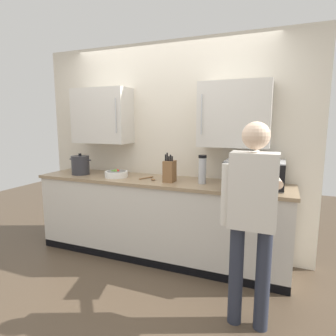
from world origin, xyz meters
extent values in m
plane|color=#4C3D2D|center=(0.00, 0.00, 0.00)|extent=(9.45, 9.45, 0.00)
cube|color=beige|center=(0.00, 1.14, 1.27)|extent=(3.44, 0.10, 2.54)
cube|color=beige|center=(-0.83, 0.93, 1.66)|extent=(0.74, 0.32, 0.68)
cylinder|color=#B7BABF|center=(-0.52, 0.75, 1.66)|extent=(0.01, 0.01, 0.41)
cube|color=beige|center=(0.83, 0.93, 1.66)|extent=(0.74, 0.32, 0.68)
cylinder|color=#B7BABF|center=(0.52, 0.75, 1.66)|extent=(0.01, 0.01, 0.41)
cube|color=beige|center=(0.00, 0.78, 0.45)|extent=(2.93, 0.59, 0.90)
cube|color=#937A5B|center=(0.00, 0.78, 0.92)|extent=(2.97, 0.63, 0.03)
cube|color=black|center=(0.00, 0.51, 0.04)|extent=(2.93, 0.04, 0.09)
cube|color=#B7BABF|center=(1.07, 0.82, 1.07)|extent=(0.57, 0.40, 0.27)
cube|color=beige|center=(0.99, 0.81, 1.07)|extent=(0.37, 0.34, 0.22)
cube|color=black|center=(1.27, 0.62, 1.07)|extent=(0.16, 0.01, 0.25)
cube|color=black|center=(0.84, 0.43, 1.07)|extent=(0.14, 0.40, 0.25)
cube|color=brown|center=(0.18, 0.71, 1.05)|extent=(0.11, 0.15, 0.23)
cylinder|color=black|center=(0.14, 0.69, 1.20)|extent=(0.02, 0.02, 0.07)
cylinder|color=black|center=(0.16, 0.69, 1.21)|extent=(0.02, 0.02, 0.09)
cylinder|color=black|center=(0.18, 0.69, 1.19)|extent=(0.02, 0.02, 0.05)
cylinder|color=black|center=(0.19, 0.69, 1.20)|extent=(0.02, 0.02, 0.07)
cylinder|color=black|center=(0.21, 0.69, 1.20)|extent=(0.02, 0.02, 0.06)
cylinder|color=white|center=(-0.52, 0.73, 0.97)|extent=(0.28, 0.28, 0.07)
cylinder|color=slate|center=(-0.52, 0.73, 0.98)|extent=(0.23, 0.23, 0.04)
sphere|color=#5B9333|center=(-0.52, 0.72, 1.00)|extent=(0.06, 0.06, 0.06)
sphere|color=#5B9333|center=(-0.57, 0.72, 1.00)|extent=(0.04, 0.04, 0.04)
sphere|color=red|center=(-0.51, 0.73, 1.00)|extent=(0.06, 0.06, 0.06)
cylinder|color=#2D2D33|center=(-1.04, 0.72, 1.04)|extent=(0.22, 0.22, 0.22)
cylinder|color=#2D2D33|center=(-1.04, 0.72, 1.16)|extent=(0.23, 0.23, 0.02)
cylinder|color=black|center=(-1.04, 0.72, 1.18)|extent=(0.04, 0.04, 0.03)
cylinder|color=#2D2D33|center=(-1.17, 0.72, 1.12)|extent=(0.05, 0.02, 0.02)
cylinder|color=#2D2D33|center=(-0.90, 0.72, 1.12)|extent=(0.05, 0.02, 0.02)
cylinder|color=brown|center=(-0.14, 0.77, 0.94)|extent=(0.10, 0.19, 0.01)
ellipsoid|color=brown|center=(-0.03, 0.71, 0.94)|extent=(0.08, 0.07, 0.02)
cylinder|color=#B7BABF|center=(0.53, 0.76, 1.07)|extent=(0.08, 0.08, 0.28)
cylinder|color=black|center=(0.53, 0.76, 1.23)|extent=(0.09, 0.09, 0.03)
cylinder|color=#282D3D|center=(1.03, -0.04, 0.40)|extent=(0.11, 0.11, 0.81)
cylinder|color=#282D3D|center=(1.23, -0.04, 0.40)|extent=(0.11, 0.11, 0.81)
cube|color=silver|center=(1.13, -0.04, 1.09)|extent=(0.34, 0.20, 0.56)
sphere|color=beige|center=(1.13, -0.04, 1.49)|extent=(0.20, 0.20, 0.20)
cylinder|color=beige|center=(1.20, 0.22, 1.23)|extent=(0.27, 0.56, 0.23)
cylinder|color=silver|center=(0.93, -0.04, 1.04)|extent=(0.07, 0.07, 0.48)
camera|label=1|loc=(1.31, -2.14, 1.58)|focal=30.25mm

